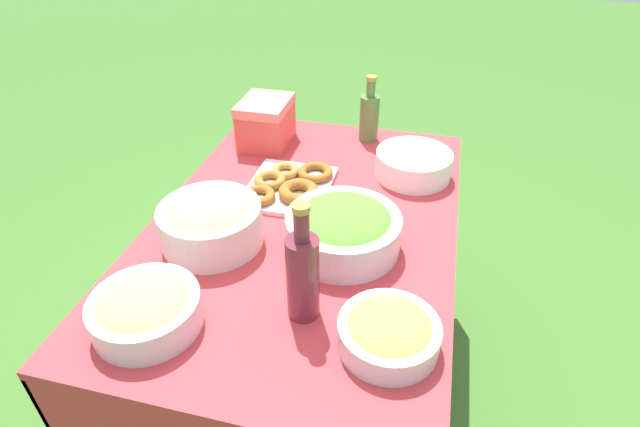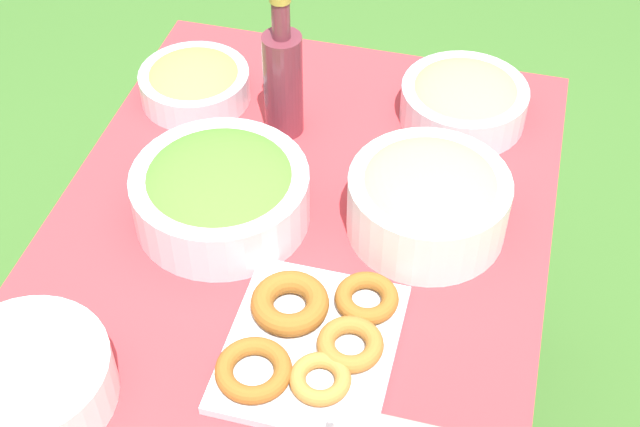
% 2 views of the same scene
% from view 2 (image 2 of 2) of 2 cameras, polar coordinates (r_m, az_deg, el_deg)
% --- Properties ---
extents(picnic_table, '(1.29, 0.86, 0.74)m').
position_cam_2_polar(picnic_table, '(1.55, -2.42, -6.05)').
color(picnic_table, '#B73338').
rests_on(picnic_table, ground_plane).
extents(salad_bowl, '(0.30, 0.30, 0.12)m').
position_cam_2_polar(salad_bowl, '(1.52, -6.38, 1.44)').
color(salad_bowl, silver).
rests_on(salad_bowl, picnic_table).
extents(pasta_bowl, '(0.27, 0.27, 0.13)m').
position_cam_2_polar(pasta_bowl, '(1.50, 6.95, 0.96)').
color(pasta_bowl, silver).
rests_on(pasta_bowl, picnic_table).
extents(donut_platter, '(0.30, 0.27, 0.05)m').
position_cam_2_polar(donut_platter, '(1.36, -0.64, -7.99)').
color(donut_platter, silver).
rests_on(donut_platter, picnic_table).
extents(plate_stack, '(0.24, 0.24, 0.08)m').
position_cam_2_polar(plate_stack, '(1.35, -18.18, -10.14)').
color(plate_stack, white).
rests_on(plate_stack, picnic_table).
extents(wine_bottle, '(0.07, 0.07, 0.30)m').
position_cam_2_polar(wine_bottle, '(1.66, -2.38, 8.57)').
color(wine_bottle, maroon).
rests_on(wine_bottle, picnic_table).
extents(bread_bowl, '(0.24, 0.24, 0.10)m').
position_cam_2_polar(bread_bowl, '(1.74, 9.20, 7.23)').
color(bread_bowl, silver).
rests_on(bread_bowl, picnic_table).
extents(olive_bowl, '(0.22, 0.22, 0.08)m').
position_cam_2_polar(olive_bowl, '(1.79, -8.03, 8.32)').
color(olive_bowl, silver).
rests_on(olive_bowl, picnic_table).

